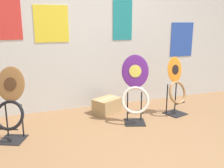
{
  "coord_description": "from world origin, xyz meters",
  "views": [
    {
      "loc": [
        -1.22,
        -1.94,
        1.37
      ],
      "look_at": [
        -0.1,
        1.16,
        0.55
      ],
      "focal_mm": 40.0,
      "sensor_mm": 36.0,
      "label": 1
    }
  ],
  "objects_px": {
    "toilet_seat_display_orange_sun": "(176,87)",
    "toilet_seat_display_woodgrain": "(10,105)",
    "toilet_seat_display_purple_note": "(135,91)",
    "storage_box": "(107,105)"
  },
  "relations": [
    {
      "from": "toilet_seat_display_orange_sun",
      "to": "toilet_seat_display_purple_note",
      "type": "bearing_deg",
      "value": -172.65
    },
    {
      "from": "toilet_seat_display_orange_sun",
      "to": "storage_box",
      "type": "distance_m",
      "value": 1.09
    },
    {
      "from": "toilet_seat_display_orange_sun",
      "to": "toilet_seat_display_woodgrain",
      "type": "bearing_deg",
      "value": -178.1
    },
    {
      "from": "toilet_seat_display_purple_note",
      "to": "storage_box",
      "type": "distance_m",
      "value": 0.65
    },
    {
      "from": "toilet_seat_display_orange_sun",
      "to": "storage_box",
      "type": "relative_size",
      "value": 1.83
    },
    {
      "from": "toilet_seat_display_purple_note",
      "to": "toilet_seat_display_orange_sun",
      "type": "xyz_separation_m",
      "value": [
        0.72,
        0.09,
        -0.02
      ]
    },
    {
      "from": "toilet_seat_display_purple_note",
      "to": "storage_box",
      "type": "relative_size",
      "value": 1.97
    },
    {
      "from": "toilet_seat_display_woodgrain",
      "to": "storage_box",
      "type": "relative_size",
      "value": 1.82
    },
    {
      "from": "toilet_seat_display_purple_note",
      "to": "storage_box",
      "type": "xyz_separation_m",
      "value": [
        -0.24,
        0.5,
        -0.34
      ]
    },
    {
      "from": "toilet_seat_display_woodgrain",
      "to": "storage_box",
      "type": "distance_m",
      "value": 1.47
    }
  ]
}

